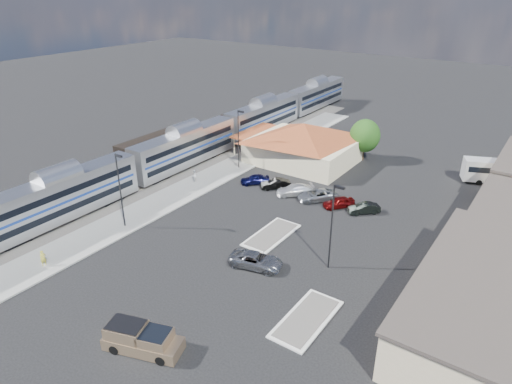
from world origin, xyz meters
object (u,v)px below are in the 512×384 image
Objects in this scene: coach_bus at (504,171)px; suv at (256,260)px; pickup_truck at (143,340)px; station_depot at (303,143)px.

suv is at bearing 132.47° from coach_bus.
coach_bus reaches higher than pickup_truck.
pickup_truck is at bearing 138.15° from coach_bus.
coach_bus is (16.66, 36.24, 1.23)m from suv.
station_depot is 28.50m from coach_bus.
station_depot reaches higher than pickup_truck.
suv is at bearing -21.12° from pickup_truck.
station_depot is 43.36m from pickup_truck.
coach_bus is (27.26, 8.24, -1.16)m from station_depot.
pickup_truck is (9.90, -42.16, -2.13)m from station_depot.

